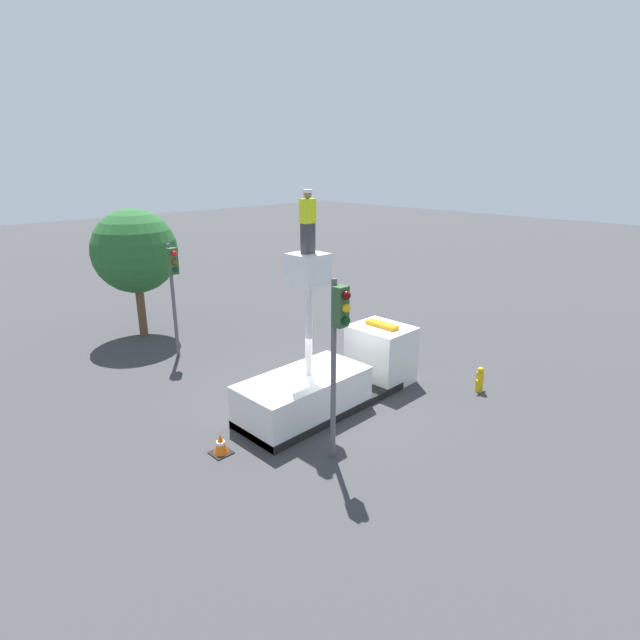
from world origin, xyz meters
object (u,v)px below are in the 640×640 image
at_px(bucket_truck, 333,378).
at_px(fire_hydrant, 480,379).
at_px(traffic_light_pole, 338,336).
at_px(traffic_light_across, 173,278).
at_px(traffic_cone_rear, 221,444).
at_px(tree_left_bg, 135,251).
at_px(worker, 308,222).

bearing_deg(bucket_truck, fire_hydrant, -35.70).
distance_m(traffic_light_pole, traffic_light_across, 9.40).
height_order(traffic_cone_rear, tree_left_bg, tree_left_bg).
height_order(traffic_light_pole, traffic_light_across, traffic_light_pole).
bearing_deg(worker, traffic_cone_rear, 179.03).
height_order(traffic_light_pole, tree_left_bg, tree_left_bg).
height_order(bucket_truck, tree_left_bg, tree_left_bg).
bearing_deg(traffic_light_across, bucket_truck, -77.98).
xyz_separation_m(traffic_light_pole, tree_left_bg, (0.92, 12.81, 0.36)).
height_order(bucket_truck, fire_hydrant, bucket_truck).
bearing_deg(tree_left_bg, fire_hydrant, -67.98).
height_order(worker, traffic_cone_rear, worker).
xyz_separation_m(traffic_light_across, traffic_cone_rear, (-2.80, -7.02, -2.95)).
bearing_deg(traffic_light_across, tree_left_bg, 87.33).
relative_size(bucket_truck, traffic_light_pole, 1.37).
relative_size(worker, tree_left_bg, 0.31).
bearing_deg(worker, traffic_light_pole, -117.15).
bearing_deg(tree_left_bg, traffic_light_pole, -94.10).
height_order(fire_hydrant, traffic_cone_rear, fire_hydrant).
xyz_separation_m(traffic_light_across, fire_hydrant, (5.61, -10.02, -2.79)).
xyz_separation_m(bucket_truck, tree_left_bg, (-1.34, 10.52, 2.93)).
xyz_separation_m(worker, traffic_light_across, (-0.42, 7.07, -2.68)).
height_order(worker, traffic_light_pole, worker).
height_order(bucket_truck, traffic_cone_rear, bucket_truck).
xyz_separation_m(traffic_light_pole, traffic_light_across, (0.76, 9.36, -0.22)).
relative_size(fire_hydrant, tree_left_bg, 0.16).
distance_m(bucket_truck, tree_left_bg, 11.01).
distance_m(fire_hydrant, traffic_cone_rear, 8.94).
xyz_separation_m(traffic_light_across, tree_left_bg, (0.16, 3.45, 0.58)).
bearing_deg(bucket_truck, worker, 180.00).
relative_size(traffic_light_across, traffic_cone_rear, 7.82).
distance_m(bucket_truck, traffic_light_pole, 4.12).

